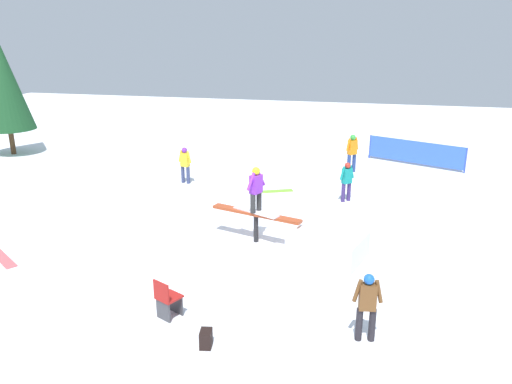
{
  "coord_description": "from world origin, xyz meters",
  "views": [
    {
      "loc": [
        -3.1,
        12.76,
        5.73
      ],
      "look_at": [
        0.0,
        0.0,
        1.49
      ],
      "focal_mm": 35.0,
      "sensor_mm": 36.0,
      "label": 1
    }
  ],
  "objects_px": {
    "main_rider_on_rail": "(256,190)",
    "loose_snowboard_lime": "(274,191)",
    "folding_chair": "(167,300)",
    "pine_tree_near": "(3,84)",
    "bystander_orange": "(352,151)",
    "rail_feature": "(256,217)",
    "loose_snowboard_coral": "(3,259)",
    "bystander_brown": "(367,304)",
    "bystander_teal": "(347,180)",
    "bystander_yellow": "(185,163)",
    "backpack_on_snow": "(206,339)"
  },
  "relations": [
    {
      "from": "backpack_on_snow",
      "to": "pine_tree_near",
      "type": "xyz_separation_m",
      "value": [
        14.32,
        -12.65,
        3.2
      ]
    },
    {
      "from": "rail_feature",
      "to": "bystander_brown",
      "type": "bearing_deg",
      "value": 143.72
    },
    {
      "from": "bystander_teal",
      "to": "pine_tree_near",
      "type": "xyz_separation_m",
      "value": [
        16.31,
        -3.37,
        2.58
      ]
    },
    {
      "from": "folding_chair",
      "to": "pine_tree_near",
      "type": "height_order",
      "value": "pine_tree_near"
    },
    {
      "from": "main_rider_on_rail",
      "to": "pine_tree_near",
      "type": "distance_m",
      "value": 16.08
    },
    {
      "from": "bystander_yellow",
      "to": "pine_tree_near",
      "type": "height_order",
      "value": "pine_tree_near"
    },
    {
      "from": "bystander_yellow",
      "to": "pine_tree_near",
      "type": "bearing_deg",
      "value": 1.13
    },
    {
      "from": "rail_feature",
      "to": "backpack_on_snow",
      "type": "xyz_separation_m",
      "value": [
        -0.25,
        5.07,
        -0.59
      ]
    },
    {
      "from": "bystander_yellow",
      "to": "pine_tree_near",
      "type": "relative_size",
      "value": 0.26
    },
    {
      "from": "loose_snowboard_coral",
      "to": "pine_tree_near",
      "type": "height_order",
      "value": "pine_tree_near"
    },
    {
      "from": "rail_feature",
      "to": "pine_tree_near",
      "type": "height_order",
      "value": "pine_tree_near"
    },
    {
      "from": "bystander_yellow",
      "to": "bystander_brown",
      "type": "distance_m",
      "value": 11.64
    },
    {
      "from": "loose_snowboard_lime",
      "to": "pine_tree_near",
      "type": "distance_m",
      "value": 14.31
    },
    {
      "from": "bystander_yellow",
      "to": "loose_snowboard_coral",
      "type": "distance_m",
      "value": 8.0
    },
    {
      "from": "main_rider_on_rail",
      "to": "bystander_teal",
      "type": "xyz_separation_m",
      "value": [
        -2.24,
        -4.22,
        -0.75
      ]
    },
    {
      "from": "backpack_on_snow",
      "to": "pine_tree_near",
      "type": "height_order",
      "value": "pine_tree_near"
    },
    {
      "from": "rail_feature",
      "to": "backpack_on_snow",
      "type": "relative_size",
      "value": 8.02
    },
    {
      "from": "bystander_teal",
      "to": "loose_snowboard_lime",
      "type": "bearing_deg",
      "value": -53.88
    },
    {
      "from": "bystander_orange",
      "to": "loose_snowboard_lime",
      "type": "height_order",
      "value": "bystander_orange"
    },
    {
      "from": "bystander_yellow",
      "to": "loose_snowboard_coral",
      "type": "bearing_deg",
      "value": 90.23
    },
    {
      "from": "folding_chair",
      "to": "backpack_on_snow",
      "type": "xyz_separation_m",
      "value": [
        -1.11,
        0.78,
        -0.24
      ]
    },
    {
      "from": "main_rider_on_rail",
      "to": "folding_chair",
      "type": "xyz_separation_m",
      "value": [
        0.85,
        4.29,
        -1.12
      ]
    },
    {
      "from": "bystander_orange",
      "to": "folding_chair",
      "type": "distance_m",
      "value": 12.79
    },
    {
      "from": "pine_tree_near",
      "to": "bystander_teal",
      "type": "bearing_deg",
      "value": 168.33
    },
    {
      "from": "bystander_brown",
      "to": "main_rider_on_rail",
      "type": "bearing_deg",
      "value": 117.88
    },
    {
      "from": "bystander_teal",
      "to": "backpack_on_snow",
      "type": "distance_m",
      "value": 9.51
    },
    {
      "from": "rail_feature",
      "to": "loose_snowboard_lime",
      "type": "height_order",
      "value": "rail_feature"
    },
    {
      "from": "loose_snowboard_coral",
      "to": "bystander_yellow",
      "type": "bearing_deg",
      "value": -71.95
    },
    {
      "from": "rail_feature",
      "to": "loose_snowboard_coral",
      "type": "xyz_separation_m",
      "value": [
        6.21,
        2.71,
        -0.75
      ]
    },
    {
      "from": "rail_feature",
      "to": "bystander_brown",
      "type": "xyz_separation_m",
      "value": [
        -3.18,
        4.14,
        0.04
      ]
    },
    {
      "from": "bystander_teal",
      "to": "loose_snowboard_lime",
      "type": "height_order",
      "value": "bystander_teal"
    },
    {
      "from": "pine_tree_near",
      "to": "loose_snowboard_lime",
      "type": "bearing_deg",
      "value": 167.99
    },
    {
      "from": "pine_tree_near",
      "to": "main_rider_on_rail",
      "type": "bearing_deg",
      "value": 151.67
    },
    {
      "from": "loose_snowboard_coral",
      "to": "backpack_on_snow",
      "type": "relative_size",
      "value": 4.12
    },
    {
      "from": "bystander_yellow",
      "to": "loose_snowboard_lime",
      "type": "bearing_deg",
      "value": -168.6
    },
    {
      "from": "folding_chair",
      "to": "pine_tree_near",
      "type": "relative_size",
      "value": 0.16
    },
    {
      "from": "bystander_teal",
      "to": "loose_snowboard_lime",
      "type": "distance_m",
      "value": 2.85
    },
    {
      "from": "main_rider_on_rail",
      "to": "loose_snowboard_lime",
      "type": "height_order",
      "value": "main_rider_on_rail"
    },
    {
      "from": "loose_snowboard_coral",
      "to": "backpack_on_snow",
      "type": "xyz_separation_m",
      "value": [
        -6.46,
        2.36,
        0.16
      ]
    },
    {
      "from": "loose_snowboard_coral",
      "to": "folding_chair",
      "type": "bearing_deg",
      "value": -162.86
    },
    {
      "from": "main_rider_on_rail",
      "to": "backpack_on_snow",
      "type": "xyz_separation_m",
      "value": [
        -0.25,
        5.07,
        -1.36
      ]
    },
    {
      "from": "rail_feature",
      "to": "loose_snowboard_lime",
      "type": "relative_size",
      "value": 1.87
    },
    {
      "from": "rail_feature",
      "to": "folding_chair",
      "type": "bearing_deg",
      "value": 94.93
    },
    {
      "from": "bystander_orange",
      "to": "pine_tree_near",
      "type": "bearing_deg",
      "value": 137.38
    },
    {
      "from": "loose_snowboard_lime",
      "to": "pine_tree_near",
      "type": "relative_size",
      "value": 0.26
    },
    {
      "from": "bystander_yellow",
      "to": "folding_chair",
      "type": "height_order",
      "value": "bystander_yellow"
    },
    {
      "from": "loose_snowboard_lime",
      "to": "backpack_on_snow",
      "type": "bearing_deg",
      "value": 69.89
    },
    {
      "from": "main_rider_on_rail",
      "to": "loose_snowboard_coral",
      "type": "distance_m",
      "value": 6.94
    },
    {
      "from": "main_rider_on_rail",
      "to": "bystander_brown",
      "type": "relative_size",
      "value": 1.02
    },
    {
      "from": "rail_feature",
      "to": "loose_snowboard_lime",
      "type": "bearing_deg",
      "value": -68.29
    }
  ]
}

